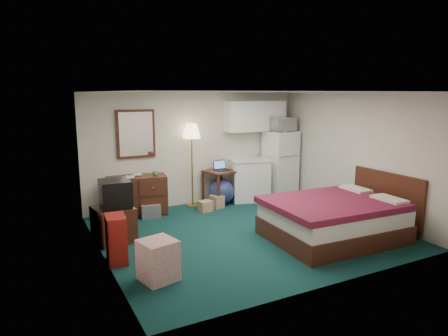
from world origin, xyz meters
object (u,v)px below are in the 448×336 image
suitcase (116,239)px  desk (220,187)px  fridge (280,164)px  tv_stand (114,224)px  floor_lamp (192,165)px  bed (333,220)px  kitchen_counter (249,180)px  dresser (137,196)px

suitcase → desk: bearing=43.7°
fridge → tv_stand: bearing=-169.2°
floor_lamp → desk: 0.83m
tv_stand → fridge: bearing=6.7°
desk → bed: desk is taller
bed → tv_stand: bearing=156.9°
bed → tv_stand: (-3.37, 1.61, -0.04)m
kitchen_counter → floor_lamp: bearing=-171.1°
floor_lamp → fridge: 2.24m
bed → suitcase: size_ratio=2.96×
fridge → bed: bearing=-112.4°
desk → fridge: fridge is taller
floor_lamp → tv_stand: floor_lamp is taller
floor_lamp → bed: floor_lamp is taller
desk → kitchen_counter: bearing=-15.2°
floor_lamp → suitcase: floor_lamp is taller
kitchen_counter → bed: kitchen_counter is taller
fridge → dresser: bearing=173.5°
dresser → floor_lamp: 1.37m
floor_lamp → fridge: (2.23, -0.17, -0.12)m
desk → kitchen_counter: 0.76m
kitchen_counter → tv_stand: size_ratio=1.46×
fridge → desk: bearing=173.1°
kitchen_counter → fridge: fridge is taller
kitchen_counter → bed: (-0.03, -2.86, -0.13)m
dresser → tv_stand: bearing=-111.1°
floor_lamp → bed: (1.35, -3.00, -0.58)m
floor_lamp → fridge: bearing=-4.4°
dresser → bed: 3.92m
dresser → floor_lamp: bearing=13.0°
fridge → floor_lamp: bearing=170.5°
floor_lamp → kitchen_counter: bearing=-5.8°
bed → suitcase: (-3.52, 0.72, 0.02)m
bed → tv_stand: 3.74m
kitchen_counter → dresser: bearing=-166.5°
tv_stand → desk: bearing=16.3°
desk → fridge: size_ratio=0.48×
fridge → suitcase: bearing=-159.6°
dresser → bed: (2.62, -2.92, -0.07)m
fridge → suitcase: fridge is taller
desk → suitcase: bearing=-156.1°
floor_lamp → desk: (0.62, -0.12, -0.53)m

